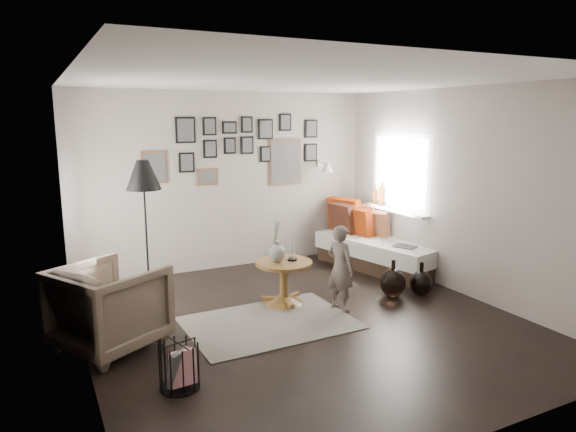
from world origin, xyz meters
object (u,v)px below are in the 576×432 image
armchair (109,307)px  demijohn_small (421,283)px  magazine_basket (179,366)px  floor_lamp (144,180)px  pedestal_table (284,284)px  child (340,268)px  vase (277,250)px  demijohn_large (393,283)px  daybed (377,247)px

armchair → demijohn_small: (3.72, -0.21, -0.25)m
magazine_basket → floor_lamp: bearing=84.6°
pedestal_table → armchair: 2.07m
pedestal_table → child: child is taller
pedestal_table → magazine_basket: size_ratio=1.71×
vase → demijohn_large: vase is taller
floor_lamp → demijohn_large: floor_lamp is taller
magazine_basket → pedestal_table: bearing=39.7°
floor_lamp → armchair: bearing=-118.8°
daybed → demijohn_large: 1.37m
floor_lamp → magazine_basket: bearing=-95.4°
pedestal_table → floor_lamp: bearing=151.4°
demijohn_small → pedestal_table: bearing=163.1°
daybed → child: 1.96m
daybed → magazine_basket: size_ratio=5.34×
vase → magazine_basket: bearing=-138.5°
floor_lamp → child: bearing=-32.8°
floor_lamp → magazine_basket: size_ratio=4.38×
child → armchair: bearing=69.5°
daybed → demijohn_large: size_ratio=4.42×
armchair → demijohn_large: (3.37, -0.09, -0.23)m
daybed → child: (-1.46, -1.28, 0.20)m
magazine_basket → demijohn_large: size_ratio=0.83×
pedestal_table → vase: size_ratio=1.40×
magazine_basket → child: child is taller
demijohn_large → pedestal_table: bearing=163.6°
armchair → child: bearing=-123.5°
pedestal_table → magazine_basket: bearing=-140.3°
floor_lamp → vase: bearing=-29.3°
armchair → child: (2.54, -0.16, 0.09)m
demijohn_large → child: size_ratio=0.47×
pedestal_table → child: 0.73m
daybed → demijohn_large: bearing=-130.6°
pedestal_table → daybed: 2.13m
daybed → armchair: size_ratio=2.32×
pedestal_table → demijohn_small: pedestal_table is taller
vase → child: (0.58, -0.49, -0.18)m
demijohn_large → demijohn_small: size_ratio=1.10×
child → floor_lamp: bearing=40.4°
floor_lamp → demijohn_small: bearing=-22.5°
vase → magazine_basket: vase is taller
pedestal_table → floor_lamp: (-1.44, 0.78, 1.25)m
armchair → floor_lamp: bearing=-58.6°
vase → floor_lamp: 1.76m
pedestal_table → demijohn_large: (1.33, -0.39, -0.06)m
pedestal_table → demijohn_large: size_ratio=1.42×
vase → magazine_basket: (-1.56, -1.39, -0.49)m
demijohn_small → floor_lamp: bearing=157.5°
demijohn_large → demijohn_small: bearing=-18.9°
daybed → vase: bearing=-171.6°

